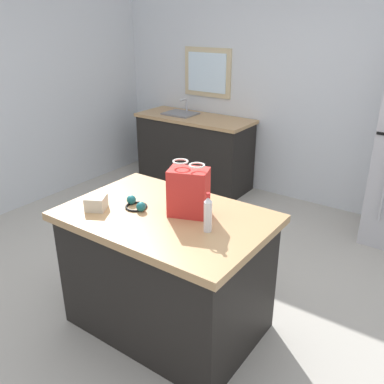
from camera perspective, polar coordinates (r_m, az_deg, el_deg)
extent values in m
plane|color=#ADA89E|center=(3.48, -1.34, -13.71)|extent=(6.20, 6.20, 0.00)
cube|color=silver|center=(4.95, 15.56, 13.76)|extent=(5.17, 0.10, 2.69)
cube|color=#CCB78C|center=(5.47, 2.18, 16.07)|extent=(0.68, 0.04, 0.60)
cube|color=white|center=(5.45, 2.06, 16.05)|extent=(0.56, 0.02, 0.48)
cube|color=black|center=(2.96, -3.42, -11.25)|extent=(1.27, 0.83, 0.84)
cube|color=tan|center=(2.73, -3.64, -3.51)|extent=(1.35, 0.91, 0.05)
cube|color=black|center=(5.43, 0.32, 5.43)|extent=(1.46, 0.57, 0.86)
cube|color=tan|center=(5.31, 0.33, 10.08)|extent=(1.50, 0.61, 0.04)
cube|color=slate|center=(5.44, -1.60, 10.07)|extent=(0.40, 0.32, 0.14)
cylinder|color=#B7B7BC|center=(5.52, -0.73, 11.76)|extent=(0.03, 0.03, 0.18)
cylinder|color=#B7B7BC|center=(5.45, -1.17, 12.52)|extent=(0.02, 0.14, 0.02)
cube|color=red|center=(2.64, -0.47, -0.04)|extent=(0.29, 0.24, 0.31)
torus|color=white|center=(2.61, -1.60, 4.20)|extent=(0.13, 0.13, 0.01)
torus|color=white|center=(2.54, 0.66, 3.68)|extent=(0.13, 0.13, 0.01)
cube|color=beige|center=(2.83, -13.01, -1.44)|extent=(0.17, 0.17, 0.09)
cylinder|color=white|center=(2.46, 2.18, -3.38)|extent=(0.05, 0.05, 0.19)
cone|color=white|center=(2.41, 2.22, -1.00)|extent=(0.05, 0.05, 0.03)
cylinder|color=red|center=(2.40, 2.23, -0.41)|extent=(0.02, 0.02, 0.02)
torus|color=black|center=(2.82, -7.65, -1.99)|extent=(0.19, 0.19, 0.01)
sphere|color=#19666B|center=(2.75, -7.00, -2.02)|extent=(0.06, 0.06, 0.06)
sphere|color=#19666B|center=(2.86, -8.32, -1.06)|extent=(0.06, 0.06, 0.06)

